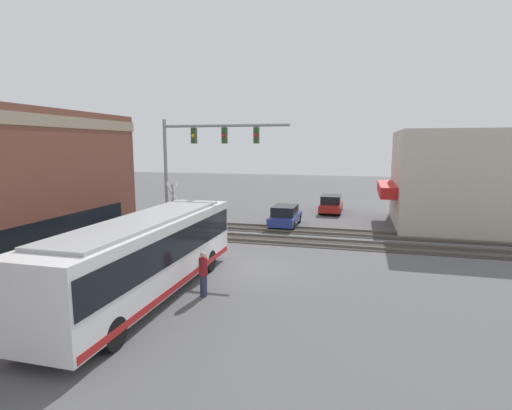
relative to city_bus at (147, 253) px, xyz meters
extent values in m
plane|color=#565659|center=(4.35, -2.80, -1.73)|extent=(120.00, 120.00, 0.00)
cube|color=beige|center=(17.90, -15.16, 1.70)|extent=(9.22, 9.72, 6.87)
cube|color=red|center=(17.90, -9.75, 0.87)|extent=(6.46, 1.20, 0.80)
cube|color=white|center=(0.01, 0.00, -0.01)|extent=(11.52, 2.55, 2.59)
cube|color=black|center=(0.01, 0.00, 0.37)|extent=(11.29, 2.59, 1.09)
cube|color=#B21E1E|center=(0.01, 0.00, -1.14)|extent=(11.29, 2.58, 0.24)
cube|color=#A5A8AA|center=(0.01, 0.00, 1.34)|extent=(9.79, 2.17, 0.12)
cylinder|color=black|center=(3.57, 0.00, -1.23)|extent=(1.00, 2.57, 1.00)
cylinder|color=black|center=(-3.95, 0.00, -1.23)|extent=(1.00, 2.57, 1.00)
cylinder|color=gray|center=(8.38, 3.46, 1.94)|extent=(0.20, 0.20, 7.34)
cylinder|color=gray|center=(8.38, -0.28, 5.20)|extent=(0.16, 7.46, 0.16)
cube|color=#284723|center=(8.38, 1.59, 4.65)|extent=(0.30, 0.27, 0.90)
sphere|color=yellow|center=(8.22, 1.59, 4.65)|extent=(0.20, 0.20, 0.20)
cube|color=#284723|center=(8.38, -0.28, 4.65)|extent=(0.30, 0.27, 0.90)
sphere|color=red|center=(8.22, -0.28, 4.65)|extent=(0.20, 0.20, 0.20)
cube|color=#284723|center=(8.38, -2.14, 4.65)|extent=(0.30, 0.27, 0.90)
sphere|color=red|center=(8.22, -2.14, 4.65)|extent=(0.20, 0.20, 0.20)
cylinder|color=gray|center=(7.69, 2.72, 0.07)|extent=(0.14, 0.14, 3.60)
cube|color=white|center=(7.69, 2.72, 1.37)|extent=(1.41, 0.06, 1.41)
cube|color=white|center=(7.69, 2.72, 1.37)|extent=(1.41, 0.06, 1.41)
cylinder|color=#38383A|center=(7.69, 2.72, 0.57)|extent=(0.08, 0.90, 0.08)
sphere|color=red|center=(7.64, 2.27, 0.57)|extent=(0.28, 0.28, 0.28)
sphere|color=red|center=(7.64, 3.17, 0.57)|extent=(0.28, 0.28, 0.28)
cube|color=#332D28|center=(10.35, -2.80, -1.72)|extent=(2.60, 60.00, 0.03)
cube|color=#6B6056|center=(9.64, -2.80, -1.66)|extent=(0.07, 60.00, 0.15)
cube|color=#6B6056|center=(11.07, -2.80, -1.66)|extent=(0.07, 60.00, 0.15)
cube|color=#332D28|center=(13.55, -2.80, -1.72)|extent=(2.60, 60.00, 0.03)
cube|color=#6B6056|center=(12.84, -2.80, -1.66)|extent=(0.07, 60.00, 0.15)
cube|color=#6B6056|center=(14.27, -2.80, -1.66)|extent=(0.07, 60.00, 0.15)
cube|color=navy|center=(14.96, -2.60, -1.19)|extent=(4.40, 1.80, 0.58)
cube|color=black|center=(14.74, -2.60, -0.56)|extent=(2.42, 1.62, 0.68)
cylinder|color=black|center=(16.33, -2.60, -1.41)|extent=(0.64, 1.82, 0.64)
cylinder|color=black|center=(13.60, -2.60, -1.41)|extent=(0.64, 1.82, 0.64)
cube|color=#B21E19|center=(21.72, -5.40, -1.18)|extent=(4.51, 1.80, 0.59)
cube|color=black|center=(21.49, -5.40, -0.54)|extent=(2.48, 1.62, 0.69)
cylinder|color=black|center=(23.11, -5.40, -1.41)|extent=(0.64, 1.82, 0.64)
cylinder|color=black|center=(20.32, -5.40, -1.41)|extent=(0.64, 1.82, 0.64)
cylinder|color=#2D3351|center=(0.62, -2.05, -1.31)|extent=(0.28, 0.28, 0.84)
cylinder|color=maroon|center=(0.62, -2.05, -0.54)|extent=(0.34, 0.34, 0.70)
sphere|color=tan|center=(0.62, -2.05, -0.07)|extent=(0.23, 0.23, 0.23)
camera|label=1|loc=(-13.30, -7.85, 4.13)|focal=28.00mm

